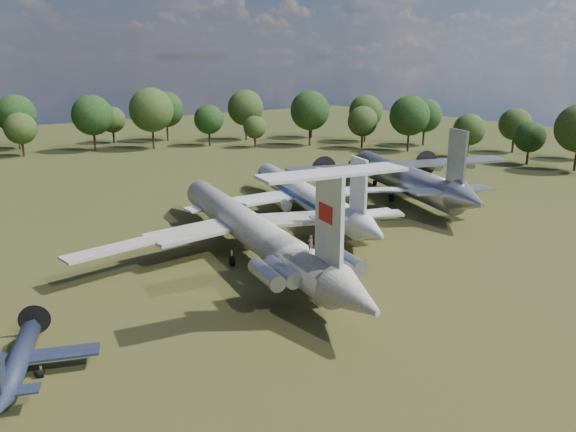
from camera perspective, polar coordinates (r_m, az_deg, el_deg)
ground at (r=64.21m, az=-6.86°, el=-4.35°), size 300.00×300.00×0.00m
il62_airliner at (r=63.92m, az=-3.84°, el=-1.91°), size 49.84×59.46×5.17m
tu104_jet at (r=80.72m, az=1.72°, el=1.70°), size 46.23×54.24×4.65m
an12_transport at (r=91.81m, az=11.68°, el=3.41°), size 49.84×52.55×5.57m
small_prop_west at (r=45.33m, az=-25.59°, el=-13.39°), size 15.49×17.65×2.15m
person_on_il62 at (r=50.38m, az=2.31°, el=-2.79°), size 0.60×0.43×1.56m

